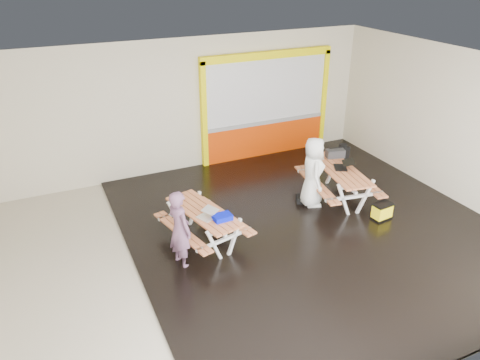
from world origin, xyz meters
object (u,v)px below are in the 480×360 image
laptop_left (207,215)px  blue_pouch (222,217)px  fluke_bag (382,211)px  backpack (342,154)px  picnic_table_right (339,176)px  dark_case (305,199)px  picnic_table_left (203,218)px  laptop_right (343,166)px  person_right (313,172)px  person_left (180,229)px  toolbox (335,153)px

laptop_left → blue_pouch: 0.31m
fluke_bag → backpack: bearing=80.1°
fluke_bag → picnic_table_right: bearing=104.8°
dark_case → picnic_table_left: bearing=-168.8°
dark_case → fluke_bag: bearing=-50.2°
laptop_right → blue_pouch: laptop_right is taller
person_right → dark_case: (-0.08, 0.13, -0.74)m
person_left → laptop_left: person_left is taller
blue_pouch → backpack: size_ratio=0.65×
picnic_table_right → toolbox: 0.72m
person_right → laptop_left: person_right is taller
picnic_table_right → laptop_right: (0.09, -0.01, 0.25)m
laptop_right → dark_case: bearing=170.0°
toolbox → laptop_right: bearing=-108.0°
person_right → laptop_right: (0.81, -0.03, 0.02)m
picnic_table_right → blue_pouch: 3.44m
person_right → toolbox: size_ratio=3.40×
laptop_left → person_left: bearing=-158.0°
picnic_table_left → laptop_left: bearing=-93.3°
toolbox → picnic_table_right: bearing=-115.3°
laptop_left → toolbox: size_ratio=0.94×
picnic_table_left → laptop_left: (-0.02, -0.27, 0.22)m
backpack → fluke_bag: (-0.36, -2.04, -0.52)m
blue_pouch → laptop_right: bearing=14.0°
laptop_right → blue_pouch: size_ratio=1.63×
backpack → laptop_right: bearing=-125.5°
laptop_right → backpack: size_ratio=1.07×
toolbox → dark_case: 1.43m
person_left → person_right: 3.59m
person_right → laptop_left: 2.91m
person_left → laptop_right: 4.37m
person_right → fluke_bag: 1.74m
picnic_table_left → backpack: size_ratio=3.91×
person_left → backpack: bearing=-86.9°
toolbox → dark_case: size_ratio=1.25×
blue_pouch → toolbox: toolbox is taller
person_left → backpack: 5.17m
picnic_table_left → blue_pouch: size_ratio=6.00×
picnic_table_right → dark_case: 0.97m
picnic_table_right → fluke_bag: bearing=-75.2°
backpack → toolbox: bearing=-150.5°
picnic_table_right → laptop_left: bearing=-169.5°
person_left → laptop_left: bearing=-84.5°
picnic_table_left → dark_case: 2.82m
laptop_right → fluke_bag: bearing=-78.9°
person_right → picnic_table_right: bearing=-70.9°
picnic_table_left → person_right: 2.86m
laptop_right → toolbox: bearing=72.0°
dark_case → blue_pouch: bearing=-158.1°
picnic_table_left → backpack: (4.22, 1.21, 0.17)m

